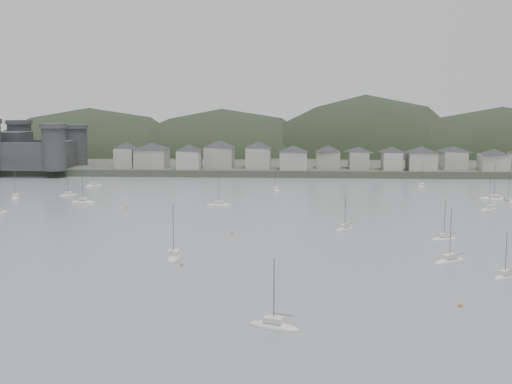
{
  "coord_description": "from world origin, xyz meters",
  "views": [
    {
      "loc": [
        11.02,
        -102.28,
        28.59
      ],
      "look_at": [
        0.0,
        75.0,
        6.0
      ],
      "focal_mm": 45.16,
      "sensor_mm": 36.0,
      "label": 1
    }
  ],
  "objects": [
    {
      "name": "waterfront_town",
      "position": [
        50.59,
        183.34,
        8.66
      ],
      "size": [
        451.48,
        28.46,
        12.92
      ],
      "color": "gray",
      "rests_on": "far_shore_land"
    },
    {
      "name": "forested_ridge",
      "position": [
        4.83,
        269.4,
        -11.28
      ],
      "size": [
        851.55,
        103.94,
        102.57
      ],
      "color": "black",
      "rests_on": "ground"
    },
    {
      "name": "castle",
      "position": [
        -120.0,
        179.8,
        10.96
      ],
      "size": [
        66.0,
        43.0,
        20.0
      ],
      "color": "#323234",
      "rests_on": "far_shore_land"
    },
    {
      "name": "mooring_buoys",
      "position": [
        2.68,
        57.3,
        0.15
      ],
      "size": [
        170.66,
        144.01,
        0.7
      ],
      "color": "#C17340",
      "rests_on": "ground"
    },
    {
      "name": "sailboat_lead",
      "position": [
        44.12,
        40.71,
        0.18
      ],
      "size": [
        6.96,
        3.93,
        9.11
      ],
      "rotation": [
        0.0,
        0.0,
        5.0
      ],
      "color": "silver",
      "rests_on": "ground"
    },
    {
      "name": "far_shore_land",
      "position": [
        0.0,
        295.0,
        1.5
      ],
      "size": [
        900.0,
        250.0,
        3.0
      ],
      "primitive_type": "cube",
      "color": "#383D2D",
      "rests_on": "ground"
    },
    {
      "name": "ground",
      "position": [
        0.0,
        0.0,
        0.0
      ],
      "size": [
        900.0,
        900.0,
        0.0
      ],
      "primitive_type": "plane",
      "color": "slate",
      "rests_on": "ground"
    },
    {
      "name": "moored_fleet",
      "position": [
        -16.89,
        70.4,
        0.18
      ],
      "size": [
        243.66,
        169.81,
        13.14
      ],
      "color": "silver",
      "rests_on": "ground"
    }
  ]
}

